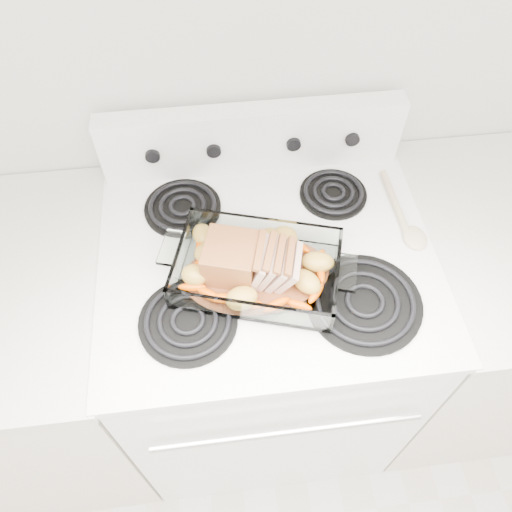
{
  "coord_description": "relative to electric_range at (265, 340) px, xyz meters",
  "views": [
    {
      "loc": [
        -0.11,
        0.98,
        1.87
      ],
      "look_at": [
        -0.03,
        1.61,
        0.99
      ],
      "focal_mm": 35.0,
      "sensor_mm": 36.0,
      "label": 1
    }
  ],
  "objects": [
    {
      "name": "wooden_spoon",
      "position": [
        0.34,
        0.05,
        0.46
      ],
      "size": [
        0.06,
        0.26,
        0.02
      ],
      "rotation": [
        0.0,
        0.0,
        0.01
      ],
      "color": "beige",
      "rests_on": "electric_range"
    },
    {
      "name": "roast_vegetables",
      "position": [
        -0.04,
        -0.03,
        0.49
      ],
      "size": [
        0.36,
        0.2,
        0.04
      ],
      "rotation": [
        0.0,
        0.0,
        0.15
      ],
      "color": "#FF6400",
      "rests_on": "baking_dish"
    },
    {
      "name": "baking_dish",
      "position": [
        -0.03,
        -0.07,
        0.48
      ],
      "size": [
        0.35,
        0.23,
        0.07
      ],
      "rotation": [
        0.0,
        0.0,
        -0.29
      ],
      "color": "white",
      "rests_on": "electric_range"
    },
    {
      "name": "electric_range",
      "position": [
        0.0,
        0.0,
        0.0
      ],
      "size": [
        0.78,
        0.7,
        1.12
      ],
      "color": "white",
      "rests_on": "ground"
    },
    {
      "name": "pork_roast",
      "position": [
        -0.06,
        -0.07,
        0.51
      ],
      "size": [
        0.21,
        0.11,
        0.09
      ],
      "rotation": [
        0.0,
        0.0,
        0.17
      ],
      "color": "brown",
      "rests_on": "baking_dish"
    },
    {
      "name": "counter_right",
      "position": [
        0.66,
        -0.0,
        -0.02
      ],
      "size": [
        0.58,
        0.68,
        0.93
      ],
      "color": "silver",
      "rests_on": "ground"
    },
    {
      "name": "counter_left",
      "position": [
        -0.67,
        -0.0,
        -0.02
      ],
      "size": [
        0.58,
        0.68,
        0.93
      ],
      "color": "silver",
      "rests_on": "ground"
    }
  ]
}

